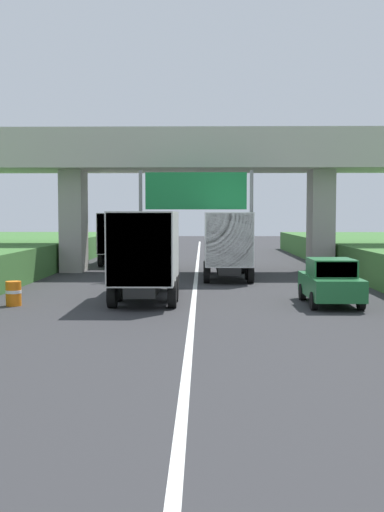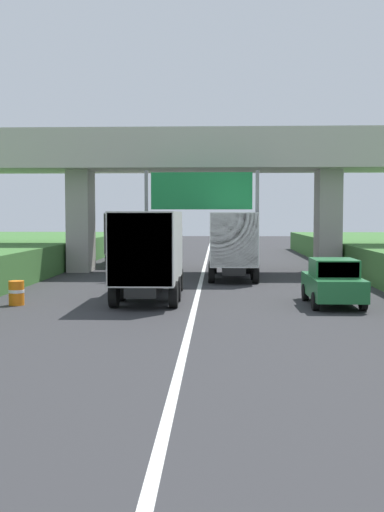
{
  "view_description": "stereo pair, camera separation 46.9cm",
  "coord_description": "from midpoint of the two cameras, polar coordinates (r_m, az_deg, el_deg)",
  "views": [
    {
      "loc": [
        0.33,
        0.21,
        3.31
      ],
      "look_at": [
        0.0,
        20.42,
        2.0
      ],
      "focal_mm": 44.38,
      "sensor_mm": 36.0,
      "label": 1
    },
    {
      "loc": [
        0.8,
        0.23,
        3.31
      ],
      "look_at": [
        0.0,
        20.42,
        2.0
      ],
      "focal_mm": 44.38,
      "sensor_mm": 36.0,
      "label": 2
    }
  ],
  "objects": [
    {
      "name": "overhead_highway_sign",
      "position": [
        32.57,
        1.28,
        5.2
      ],
      "size": [
        5.88,
        0.18,
        5.6
      ],
      "color": "slate",
      "rests_on": "ground"
    },
    {
      "name": "lane_centre_stripe",
      "position": [
        29.67,
        1.17,
        -2.69
      ],
      "size": [
        0.2,
        99.39,
        0.01
      ],
      "primitive_type": "cube",
      "color": "white",
      "rests_on": "ground"
    },
    {
      "name": "construction_barrel_4",
      "position": [
        24.05,
        -15.0,
        -3.23
      ],
      "size": [
        0.57,
        0.57,
        0.9
      ],
      "color": "orange",
      "rests_on": "ground"
    },
    {
      "name": "car_green",
      "position": [
        23.75,
        13.15,
        -2.32
      ],
      "size": [
        1.86,
        4.1,
        1.72
      ],
      "color": "#236B38",
      "rests_on": "ground"
    },
    {
      "name": "truck_white",
      "position": [
        43.04,
        -5.33,
        1.86
      ],
      "size": [
        2.44,
        7.3,
        3.44
      ],
      "color": "black",
      "rests_on": "ground"
    },
    {
      "name": "truck_black",
      "position": [
        32.97,
        4.08,
        1.31
      ],
      "size": [
        2.44,
        7.3,
        3.44
      ],
      "color": "black",
      "rests_on": "ground"
    },
    {
      "name": "overpass_bridge",
      "position": [
        37.01,
        1.41,
        8.11
      ],
      "size": [
        40.0,
        4.8,
        8.1
      ],
      "color": "#ADA89E",
      "rests_on": "ground"
    },
    {
      "name": "truck_silver",
      "position": [
        24.8,
        -3.24,
        0.52
      ],
      "size": [
        2.44,
        7.3,
        3.44
      ],
      "color": "black",
      "rests_on": "ground"
    }
  ]
}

